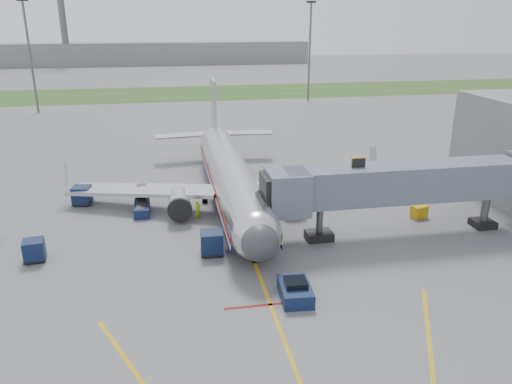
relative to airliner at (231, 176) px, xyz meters
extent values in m
plane|color=#565659|center=(0.00, -15.25, -2.65)|extent=(400.00, 400.00, 0.00)
cube|color=#2D4C1E|center=(0.00, 74.75, -2.64)|extent=(300.00, 25.00, 0.01)
cube|color=gold|center=(0.00, -17.25, -2.64)|extent=(0.25, 50.00, 0.01)
cube|color=maroon|center=(0.00, -19.25, -2.64)|extent=(6.00, 0.25, 0.01)
cylinder|color=silver|center=(0.00, -0.25, 0.05)|extent=(3.80, 28.00, 3.80)
sphere|color=silver|center=(0.00, -14.25, 0.05)|extent=(3.80, 3.80, 3.80)
sphere|color=#38383D|center=(0.00, -15.55, 0.05)|extent=(2.74, 2.74, 2.74)
cube|color=black|center=(0.00, -14.65, 0.60)|extent=(2.20, 1.20, 0.55)
cone|color=silver|center=(0.00, 16.25, 0.05)|extent=(3.80, 5.00, 3.80)
cube|color=#B7BAC1|center=(0.00, 15.75, 4.05)|extent=(0.35, 4.20, 7.00)
cube|color=#B7BAC1|center=(-8.50, -0.25, -0.85)|extent=(15.10, 8.59, 1.13)
cube|color=#B7BAC1|center=(8.50, -0.25, -0.85)|extent=(15.10, 8.59, 1.13)
cylinder|color=silver|center=(-5.20, -3.25, -1.30)|extent=(2.10, 3.60, 2.10)
cylinder|color=silver|center=(5.20, -3.25, -1.30)|extent=(2.10, 3.60, 2.10)
cube|color=maroon|center=(1.92, -0.25, -0.30)|extent=(0.05, 28.00, 0.45)
cube|color=#100E60|center=(1.92, -0.25, -1.20)|extent=(0.05, 28.00, 0.35)
cylinder|color=black|center=(0.00, -13.25, -2.35)|extent=(0.28, 0.70, 0.70)
cylinder|color=black|center=(-2.60, 0.25, -2.20)|extent=(0.50, 1.00, 1.00)
cylinder|color=black|center=(2.60, 0.25, -2.20)|extent=(0.50, 1.00, 1.00)
cube|color=slate|center=(13.00, -10.25, 1.95)|extent=(20.00, 3.00, 3.00)
cube|color=slate|center=(3.20, -10.25, 1.75)|extent=(3.20, 3.60, 3.40)
cube|color=black|center=(2.00, -10.25, 1.75)|extent=(1.60, 3.00, 2.80)
cube|color=#D1960C|center=(9.00, -10.25, 3.75)|extent=(1.20, 0.15, 1.00)
cylinder|color=#595B60|center=(6.00, -10.25, -1.10)|extent=(0.56, 0.56, 3.10)
cube|color=black|center=(6.00, -10.25, -2.30)|extent=(2.20, 1.60, 0.70)
cylinder|color=#595B60|center=(21.00, -10.25, -1.10)|extent=(0.70, 0.70, 3.10)
cube|color=black|center=(21.00, -10.25, -2.35)|extent=(1.80, 1.80, 0.60)
cylinder|color=#595B60|center=(-30.00, 54.75, 7.35)|extent=(0.44, 0.44, 20.00)
cube|color=black|center=(-30.00, 54.75, 17.55)|extent=(2.00, 0.40, 0.40)
cylinder|color=#595B60|center=(25.00, 59.75, 7.35)|extent=(0.44, 0.44, 20.00)
cube|color=black|center=(25.00, 59.75, 17.55)|extent=(2.00, 0.40, 0.40)
cube|color=slate|center=(-10.00, 154.75, 1.35)|extent=(120.00, 14.00, 8.00)
cylinder|color=#595B60|center=(-40.00, 149.75, 11.35)|extent=(2.40, 2.40, 28.00)
cube|color=#0B1833|center=(1.77, -18.75, -2.16)|extent=(2.16, 3.32, 0.98)
cube|color=black|center=(1.77, -18.75, -1.53)|extent=(1.51, 1.51, 0.45)
cylinder|color=black|center=(0.89, -19.85, -2.29)|extent=(0.24, 0.72, 0.71)
cylinder|color=black|center=(2.49, -19.95, -2.29)|extent=(0.24, 0.72, 0.71)
cylinder|color=black|center=(1.04, -17.54, -2.29)|extent=(0.24, 0.72, 0.71)
cylinder|color=black|center=(2.64, -17.64, -2.29)|extent=(0.24, 0.72, 0.71)
cube|color=#0B1833|center=(-3.00, -11.33, -1.62)|extent=(1.71, 1.71, 1.67)
cube|color=black|center=(-3.00, -11.33, -2.45)|extent=(1.77, 1.77, 0.13)
cylinder|color=black|center=(-3.67, -11.96, -2.49)|extent=(0.24, 0.31, 0.30)
cylinder|color=black|center=(-2.37, -11.99, -2.49)|extent=(0.24, 0.31, 0.30)
cylinder|color=black|center=(-3.64, -10.66, -2.49)|extent=(0.24, 0.31, 0.30)
cylinder|color=black|center=(-2.34, -10.69, -2.49)|extent=(0.24, 0.31, 0.30)
cube|color=#0B1833|center=(-16.33, -10.04, -1.73)|extent=(1.69, 1.69, 1.50)
cube|color=black|center=(-16.33, -10.04, -2.47)|extent=(1.74, 1.74, 0.12)
cylinder|color=black|center=(-16.82, -10.70, -2.51)|extent=(0.25, 0.30, 0.27)
cylinder|color=black|center=(-15.67, -10.54, -2.51)|extent=(0.25, 0.30, 0.27)
cylinder|color=black|center=(-16.98, -9.55, -2.51)|extent=(0.25, 0.30, 0.27)
cylinder|color=black|center=(-15.83, -9.39, -2.51)|extent=(0.25, 0.30, 0.27)
cube|color=#0B1833|center=(-14.51, 1.79, -1.64)|extent=(1.86, 1.86, 1.64)
cube|color=black|center=(-14.51, 1.79, -2.45)|extent=(1.92, 1.92, 0.13)
cylinder|color=black|center=(-15.23, 1.25, -2.50)|extent=(0.27, 0.33, 0.30)
cylinder|color=black|center=(-13.97, 1.07, -2.50)|extent=(0.27, 0.33, 0.30)
cylinder|color=black|center=(-15.05, 2.51, -2.50)|extent=(0.27, 0.33, 0.30)
cylinder|color=black|center=(-13.79, 2.32, -2.50)|extent=(0.27, 0.33, 0.30)
cube|color=#0B1833|center=(-8.66, -1.56, -2.20)|extent=(1.42, 3.61, 0.90)
cube|color=black|center=(-8.66, -1.06, -1.24)|extent=(0.92, 4.04, 1.41)
cylinder|color=black|center=(-9.15, -2.86, -2.37)|extent=(0.22, 0.56, 0.56)
cylinder|color=black|center=(-8.15, -2.85, -2.37)|extent=(0.22, 0.56, 0.56)
cylinder|color=black|center=(-9.17, -0.26, -2.37)|extent=(0.22, 0.56, 0.56)
cylinder|color=black|center=(-8.17, -0.25, -2.37)|extent=(0.22, 0.56, 0.56)
cube|color=#D1960C|center=(16.50, -7.25, -2.09)|extent=(1.59, 1.28, 1.11)
cylinder|color=black|center=(16.05, -7.38, -2.51)|extent=(0.26, 0.32, 0.28)
cylinder|color=black|center=(16.94, -7.12, -2.51)|extent=(0.26, 0.32, 0.28)
imported|color=#A7D719|center=(-3.59, -4.14, -1.75)|extent=(0.78, 0.75, 1.80)
camera|label=1|loc=(-5.89, -46.47, 14.95)|focal=35.00mm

